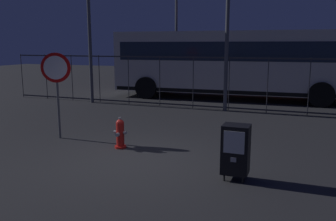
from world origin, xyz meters
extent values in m
plane|color=#262628|center=(0.00, 0.00, 0.00)|extent=(60.00, 60.00, 0.00)
cylinder|color=red|center=(-0.75, 0.77, 0.03)|extent=(0.28, 0.28, 0.05)
cylinder|color=red|center=(-0.75, 0.77, 0.33)|extent=(0.19, 0.19, 0.55)
sphere|color=red|center=(-0.75, 0.77, 0.60)|extent=(0.19, 0.19, 0.19)
cylinder|color=gray|center=(-0.75, 0.77, 0.72)|extent=(0.06, 0.06, 0.05)
cylinder|color=gray|center=(-0.75, 0.63, 0.35)|extent=(0.09, 0.08, 0.09)
cylinder|color=gray|center=(-0.88, 0.77, 0.38)|extent=(0.07, 0.07, 0.07)
cylinder|color=gray|center=(-0.62, 0.77, 0.38)|extent=(0.07, 0.07, 0.07)
cylinder|color=black|center=(2.00, -0.42, 0.06)|extent=(0.04, 0.04, 0.12)
cylinder|color=black|center=(2.33, -0.42, 0.06)|extent=(0.04, 0.04, 0.12)
cylinder|color=black|center=(2.00, -0.14, 0.06)|extent=(0.04, 0.04, 0.12)
cylinder|color=black|center=(2.33, -0.14, 0.06)|extent=(0.04, 0.04, 0.12)
cube|color=black|center=(2.17, -0.28, 0.57)|extent=(0.48, 0.40, 0.90)
cube|color=#B2B7BF|center=(2.17, -0.49, 0.75)|extent=(0.36, 0.01, 0.40)
cube|color=gray|center=(2.17, -0.49, 0.43)|extent=(0.10, 0.02, 0.08)
cylinder|color=#4C4F54|center=(-2.68, 1.01, 1.10)|extent=(0.06, 0.06, 2.20)
cylinder|color=red|center=(-2.68, 0.99, 1.85)|extent=(0.71, 0.31, 0.76)
cylinder|color=white|center=(-2.68, 0.98, 1.85)|extent=(0.56, 0.23, 0.60)
cube|color=#2D2D33|center=(0.00, 6.57, 1.95)|extent=(18.00, 0.04, 0.05)
cube|color=#2D2D33|center=(0.00, 6.57, 0.10)|extent=(18.00, 0.04, 0.05)
cylinder|color=#2D2D33|center=(-9.00, 6.57, 1.00)|extent=(0.03, 0.03, 2.00)
cylinder|color=#2D2D33|center=(-7.62, 6.57, 1.00)|extent=(0.03, 0.03, 2.00)
cylinder|color=#2D2D33|center=(-6.23, 6.57, 1.00)|extent=(0.03, 0.03, 2.00)
cylinder|color=#2D2D33|center=(-4.85, 6.57, 1.00)|extent=(0.03, 0.03, 2.00)
cylinder|color=#2D2D33|center=(-3.46, 6.57, 1.00)|extent=(0.03, 0.03, 2.00)
cylinder|color=#2D2D33|center=(-2.08, 6.57, 1.00)|extent=(0.03, 0.03, 2.00)
cylinder|color=#2D2D33|center=(-0.69, 6.57, 1.00)|extent=(0.03, 0.03, 2.00)
cylinder|color=#2D2D33|center=(0.69, 6.57, 1.00)|extent=(0.03, 0.03, 2.00)
cylinder|color=#2D2D33|center=(2.08, 6.57, 1.00)|extent=(0.03, 0.03, 2.00)
cylinder|color=#2D2D33|center=(3.46, 6.57, 1.00)|extent=(0.03, 0.03, 2.00)
cube|color=beige|center=(0.23, 9.57, 1.67)|extent=(10.61, 3.00, 2.65)
cube|color=#1E2838|center=(0.23, 9.57, 2.15)|extent=(9.98, 2.99, 0.80)
cube|color=black|center=(0.23, 9.57, 0.45)|extent=(10.40, 3.00, 0.16)
cylinder|color=black|center=(3.96, 8.50, 0.50)|extent=(1.01, 0.33, 1.00)
cylinder|color=black|center=(3.84, 10.99, 0.50)|extent=(1.01, 0.33, 1.00)
cylinder|color=black|center=(-3.38, 8.15, 0.50)|extent=(1.01, 0.33, 1.00)
cylinder|color=black|center=(-3.50, 10.64, 0.50)|extent=(1.01, 0.33, 1.00)
cube|color=red|center=(3.08, 14.21, 1.67)|extent=(10.74, 3.85, 2.65)
cube|color=#1E2838|center=(3.08, 14.21, 2.15)|extent=(10.11, 3.78, 0.80)
cube|color=black|center=(3.08, 14.21, 0.45)|extent=(10.53, 3.83, 0.16)
cylinder|color=black|center=(-0.73, 13.45, 0.50)|extent=(1.03, 0.41, 1.00)
cylinder|color=black|center=(-0.40, 15.93, 0.50)|extent=(1.03, 0.41, 1.00)
cylinder|color=#4C4F54|center=(0.59, 6.43, 3.17)|extent=(0.14, 0.14, 6.34)
cylinder|color=#4C4F54|center=(-3.44, 12.41, 3.31)|extent=(0.14, 0.14, 6.62)
cylinder|color=#4C4F54|center=(-5.09, 6.33, 3.09)|extent=(0.14, 0.14, 6.19)
camera|label=1|loc=(3.19, -6.46, 2.42)|focal=37.85mm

